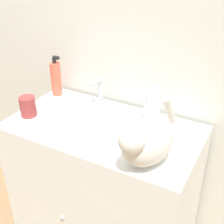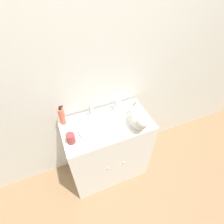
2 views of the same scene
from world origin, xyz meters
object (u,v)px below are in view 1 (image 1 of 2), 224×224
object	(u,v)px
spray_bottle	(152,104)
soap_bottle	(56,78)
cat	(146,140)
cup	(28,106)

from	to	relation	value
spray_bottle	soap_bottle	bearing A→B (deg)	178.34
cat	spray_bottle	xyz separation A→B (m)	(-0.09, 0.28, -0.01)
cup	soap_bottle	bearing A→B (deg)	94.29
spray_bottle	cup	distance (m)	0.57
soap_bottle	cup	xyz separation A→B (m)	(0.02, -0.24, -0.05)
soap_bottle	cup	bearing A→B (deg)	-85.71
soap_bottle	cup	world-z (taller)	soap_bottle
cat	soap_bottle	bearing A→B (deg)	-103.75
cat	soap_bottle	size ratio (longest dim) A/B	1.58
soap_bottle	spray_bottle	bearing A→B (deg)	-1.66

